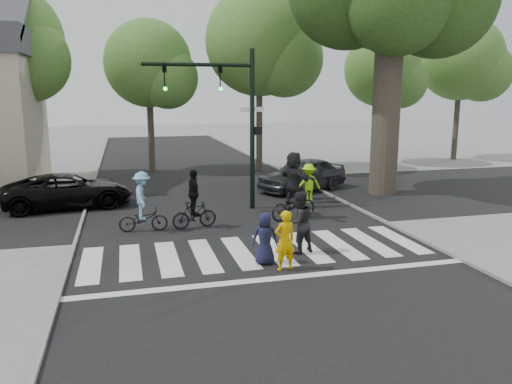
# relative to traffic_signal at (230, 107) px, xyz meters

# --- Properties ---
(ground) EXTENTS (120.00, 120.00, 0.00)m
(ground) POSITION_rel_traffic_signal_xyz_m (-0.35, -6.20, -3.90)
(ground) COLOR gray
(ground) RESTS_ON ground
(road_stem) EXTENTS (10.00, 70.00, 0.01)m
(road_stem) POSITION_rel_traffic_signal_xyz_m (-0.35, -1.20, -3.90)
(road_stem) COLOR black
(road_stem) RESTS_ON ground
(road_cross) EXTENTS (70.00, 10.00, 0.01)m
(road_cross) POSITION_rel_traffic_signal_xyz_m (-0.35, 1.80, -3.89)
(road_cross) COLOR black
(road_cross) RESTS_ON ground
(curb_left) EXTENTS (0.10, 70.00, 0.10)m
(curb_left) POSITION_rel_traffic_signal_xyz_m (-5.40, -1.20, -3.85)
(curb_left) COLOR gray
(curb_left) RESTS_ON ground
(curb_right) EXTENTS (0.10, 70.00, 0.10)m
(curb_right) POSITION_rel_traffic_signal_xyz_m (4.70, -1.20, -3.85)
(curb_right) COLOR gray
(curb_right) RESTS_ON ground
(crosswalk) EXTENTS (10.00, 3.85, 0.01)m
(crosswalk) POSITION_rel_traffic_signal_xyz_m (-0.35, -5.54, -3.89)
(crosswalk) COLOR silver
(crosswalk) RESTS_ON ground
(traffic_signal) EXTENTS (4.45, 0.29, 6.00)m
(traffic_signal) POSITION_rel_traffic_signal_xyz_m (0.00, 0.00, 0.00)
(traffic_signal) COLOR black
(traffic_signal) RESTS_ON ground
(bg_tree_1) EXTENTS (6.09, 5.80, 9.80)m
(bg_tree_1) POSITION_rel_traffic_signal_xyz_m (-9.06, 9.28, 2.75)
(bg_tree_1) COLOR brown
(bg_tree_1) RESTS_ON ground
(bg_tree_2) EXTENTS (5.04, 4.80, 8.40)m
(bg_tree_2) POSITION_rel_traffic_signal_xyz_m (-2.11, 10.42, 1.88)
(bg_tree_2) COLOR brown
(bg_tree_2) RESTS_ON ground
(bg_tree_3) EXTENTS (6.30, 6.00, 10.20)m
(bg_tree_3) POSITION_rel_traffic_signal_xyz_m (3.95, 9.07, 3.04)
(bg_tree_3) COLOR brown
(bg_tree_3) RESTS_ON ground
(bg_tree_4) EXTENTS (4.83, 4.60, 8.15)m
(bg_tree_4) POSITION_rel_traffic_signal_xyz_m (11.88, 9.93, 1.73)
(bg_tree_4) COLOR brown
(bg_tree_4) RESTS_ON ground
(bg_tree_5) EXTENTS (5.67, 5.40, 9.30)m
(bg_tree_5) POSITION_rel_traffic_signal_xyz_m (17.92, 10.50, 2.46)
(bg_tree_5) COLOR brown
(bg_tree_5) RESTS_ON ground
(pedestrian_woman) EXTENTS (0.62, 0.47, 1.55)m
(pedestrian_woman) POSITION_rel_traffic_signal_xyz_m (-0.07, -6.86, -3.13)
(pedestrian_woman) COLOR #EAAC00
(pedestrian_woman) RESTS_ON ground
(pedestrian_child) EXTENTS (0.78, 0.64, 1.38)m
(pedestrian_child) POSITION_rel_traffic_signal_xyz_m (-0.43, -6.29, -3.21)
(pedestrian_child) COLOR #181937
(pedestrian_child) RESTS_ON ground
(pedestrian_adult) EXTENTS (1.01, 0.89, 1.75)m
(pedestrian_adult) POSITION_rel_traffic_signal_xyz_m (0.74, -5.62, -3.02)
(pedestrian_adult) COLOR black
(pedestrian_adult) RESTS_ON ground
(cyclist_left) EXTENTS (1.57, 1.03, 1.96)m
(cyclist_left) POSITION_rel_traffic_signal_xyz_m (-3.37, -2.26, -3.05)
(cyclist_left) COLOR black
(cyclist_left) RESTS_ON ground
(cyclist_mid) EXTENTS (1.55, 0.96, 1.96)m
(cyclist_mid) POSITION_rel_traffic_signal_xyz_m (-1.72, -2.29, -3.10)
(cyclist_mid) COLOR black
(cyclist_mid) RESTS_ON ground
(cyclist_right) EXTENTS (2.01, 1.85, 2.40)m
(cyclist_right) POSITION_rel_traffic_signal_xyz_m (1.84, -1.97, -2.83)
(cyclist_right) COLOR black
(cyclist_right) RESTS_ON ground
(car_suv) EXTENTS (5.08, 2.83, 1.35)m
(car_suv) POSITION_rel_traffic_signal_xyz_m (-6.04, 1.96, -3.23)
(car_suv) COLOR black
(car_suv) RESTS_ON ground
(car_grey) EXTENTS (4.77, 3.42, 1.51)m
(car_grey) POSITION_rel_traffic_signal_xyz_m (3.95, 2.90, -3.15)
(car_grey) COLOR #333439
(car_grey) RESTS_ON ground
(bystander_hivis) EXTENTS (1.07, 0.65, 1.61)m
(bystander_hivis) POSITION_rel_traffic_signal_xyz_m (3.31, 0.40, -3.10)
(bystander_hivis) COLOR #9AF30F
(bystander_hivis) RESTS_ON ground
(bystander_dark) EXTENTS (0.66, 0.50, 1.65)m
(bystander_dark) POSITION_rel_traffic_signal_xyz_m (3.51, 1.03, -3.08)
(bystander_dark) COLOR black
(bystander_dark) RESTS_ON ground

